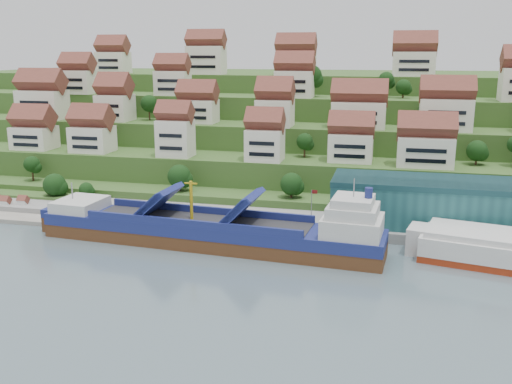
# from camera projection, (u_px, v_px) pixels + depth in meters

# --- Properties ---
(ground) EXTENTS (300.00, 300.00, 0.00)m
(ground) POSITION_uv_depth(u_px,v_px,m) (218.00, 244.00, 118.75)
(ground) COLOR slate
(ground) RESTS_ON ground
(quay) EXTENTS (180.00, 14.00, 2.20)m
(quay) POSITION_uv_depth(u_px,v_px,m) (323.00, 224.00, 128.13)
(quay) COLOR gray
(quay) RESTS_ON ground
(pebble_beach) EXTENTS (45.00, 20.00, 1.00)m
(pebble_beach) POSITION_uv_depth(u_px,v_px,m) (11.00, 209.00, 143.06)
(pebble_beach) COLOR gray
(pebble_beach) RESTS_ON ground
(hillside) EXTENTS (260.00, 128.00, 31.00)m
(hillside) POSITION_uv_depth(u_px,v_px,m) (299.00, 129.00, 213.93)
(hillside) COLOR #2D4C1E
(hillside) RESTS_ON ground
(hillside_village) EXTENTS (158.33, 61.22, 29.71)m
(hillside_village) POSITION_uv_depth(u_px,v_px,m) (266.00, 103.00, 169.60)
(hillside_village) COLOR white
(hillside_village) RESTS_ON ground
(hillside_trees) EXTENTS (142.44, 62.27, 32.29)m
(hillside_trees) POSITION_uv_depth(u_px,v_px,m) (247.00, 130.00, 159.69)
(hillside_trees) COLOR #173B13
(hillside_trees) RESTS_ON ground
(warehouse) EXTENTS (60.00, 15.00, 10.00)m
(warehouse) POSITION_uv_depth(u_px,v_px,m) (475.00, 205.00, 121.32)
(warehouse) COLOR #22595C
(warehouse) RESTS_ON quay
(flagpole) EXTENTS (1.28, 0.16, 8.00)m
(flagpole) POSITION_uv_depth(u_px,v_px,m) (312.00, 205.00, 122.44)
(flagpole) COLOR gray
(flagpole) RESTS_ON quay
(beach_huts) EXTENTS (14.40, 3.70, 2.20)m
(beach_huts) POSITION_uv_depth(u_px,v_px,m) (1.00, 203.00, 141.94)
(beach_huts) COLOR white
(beach_huts) RESTS_ON pebble_beach
(cargo_ship) EXTENTS (72.20, 16.09, 15.80)m
(cargo_ship) POSITION_uv_depth(u_px,v_px,m) (218.00, 232.00, 116.62)
(cargo_ship) COLOR #512F19
(cargo_ship) RESTS_ON ground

